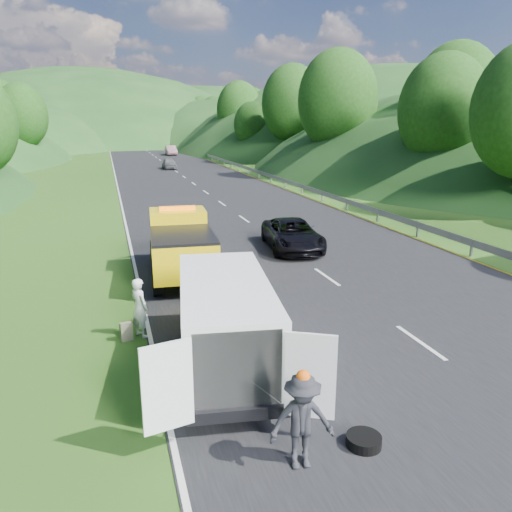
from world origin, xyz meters
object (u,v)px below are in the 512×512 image
object	(u,v)px
white_van	(225,318)
woman	(141,336)
worker	(301,466)
passing_suv	(292,249)
spare_tire	(363,446)
tow_truck	(181,245)
suitcase	(126,332)
child	(191,334)

from	to	relation	value
white_van	woman	distance (m)	3.24
worker	passing_suv	bearing A→B (deg)	76.10
passing_suv	spare_tire	bearing A→B (deg)	-97.56
tow_truck	worker	world-z (taller)	tow_truck
woman	suitcase	size ratio (longest dim) A/B	3.23
woman	passing_suv	size ratio (longest dim) A/B	0.34
tow_truck	spare_tire	world-z (taller)	tow_truck
tow_truck	suitcase	distance (m)	5.90
child	spare_tire	bearing A→B (deg)	-41.56
worker	woman	bearing A→B (deg)	115.84
tow_truck	white_van	distance (m)	7.56
child	worker	distance (m)	6.10
worker	suitcase	size ratio (longest dim) A/B	3.35
tow_truck	suitcase	bearing A→B (deg)	-108.98
suitcase	spare_tire	world-z (taller)	suitcase
worker	spare_tire	distance (m)	1.31
woman	child	distance (m)	1.34
tow_truck	child	size ratio (longest dim) A/B	5.64
white_van	child	world-z (taller)	white_van
tow_truck	child	distance (m)	5.58
child	passing_suv	distance (m)	10.05
spare_tire	tow_truck	bearing A→B (deg)	98.42
child	suitcase	xyz separation A→B (m)	(-1.72, 0.06, 0.26)
white_van	spare_tire	size ratio (longest dim) A/B	10.07
child	passing_suv	world-z (taller)	passing_suv
woman	passing_suv	world-z (taller)	woman
worker	passing_suv	world-z (taller)	worker
white_van	passing_suv	distance (m)	11.66
worker	passing_suv	distance (m)	14.97
spare_tire	passing_suv	bearing A→B (deg)	74.65
child	suitcase	world-z (taller)	child
suitcase	passing_suv	world-z (taller)	passing_suv
worker	suitcase	bearing A→B (deg)	119.50
child	passing_suv	bearing A→B (deg)	80.80
white_van	worker	world-z (taller)	white_van
tow_truck	woman	distance (m)	5.66
passing_suv	child	bearing A→B (deg)	-119.06
tow_truck	worker	size ratio (longest dim) A/B	3.48
tow_truck	child	world-z (taller)	tow_truck
white_van	spare_tire	world-z (taller)	white_van
tow_truck	passing_suv	distance (m)	6.20
spare_tire	suitcase	bearing A→B (deg)	123.71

